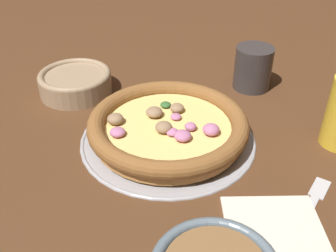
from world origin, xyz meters
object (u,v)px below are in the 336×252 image
drinking_cup (253,68)px  napkin (274,225)px  bowl_near (75,82)px  fork (309,210)px  pizza (168,126)px  pizza_tray (168,138)px

drinking_cup → napkin: drinking_cup is taller
bowl_near → fork: bearing=-20.6°
napkin → drinking_cup: bearing=104.9°
napkin → bowl_near: bearing=152.6°
pizza → napkin: pizza is taller
drinking_cup → fork: bearing=-66.8°
pizza_tray → pizza: bearing=-132.0°
pizza_tray → bowl_near: (-0.24, 0.09, 0.02)m
pizza → fork: size_ratio=1.59×
bowl_near → drinking_cup: (0.34, 0.15, 0.02)m
napkin → fork: 0.06m
napkin → fork: size_ratio=0.92×
pizza_tray → napkin: size_ratio=1.92×
pizza_tray → pizza: 0.02m
bowl_near → pizza: bearing=-20.7°
bowl_near → fork: bowl_near is taller
fork → napkin: bearing=152.1°
bowl_near → napkin: size_ratio=0.94×
pizza_tray → fork: pizza_tray is taller
pizza_tray → bowl_near: 0.26m
pizza_tray → drinking_cup: size_ratio=3.39×
pizza_tray → fork: bearing=-20.5°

